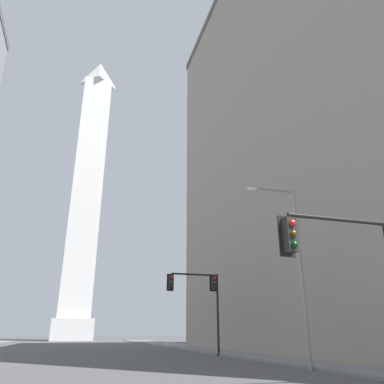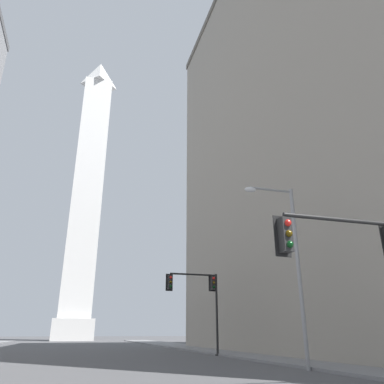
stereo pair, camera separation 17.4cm
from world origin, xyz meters
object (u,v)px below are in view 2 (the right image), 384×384
at_px(street_lamp, 290,253).
at_px(traffic_light_mid_right, 200,292).
at_px(obelisk, 88,187).
at_px(traffic_light_near_right, 362,255).

bearing_deg(street_lamp, traffic_light_mid_right, 93.80).
bearing_deg(obelisk, traffic_light_mid_right, -81.39).
bearing_deg(obelisk, traffic_light_near_right, -83.74).
distance_m(obelisk, traffic_light_mid_right, 70.82).
bearing_deg(traffic_light_near_right, traffic_light_mid_right, 88.42).
xyz_separation_m(traffic_light_mid_right, street_lamp, (0.83, -12.47, 0.79)).
bearing_deg(traffic_light_near_right, street_lamp, 78.43).
bearing_deg(street_lamp, traffic_light_near_right, -101.57).
xyz_separation_m(traffic_light_near_right, traffic_light_mid_right, (0.53, 19.09, 0.63)).
bearing_deg(traffic_light_mid_right, obelisk, 98.61).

